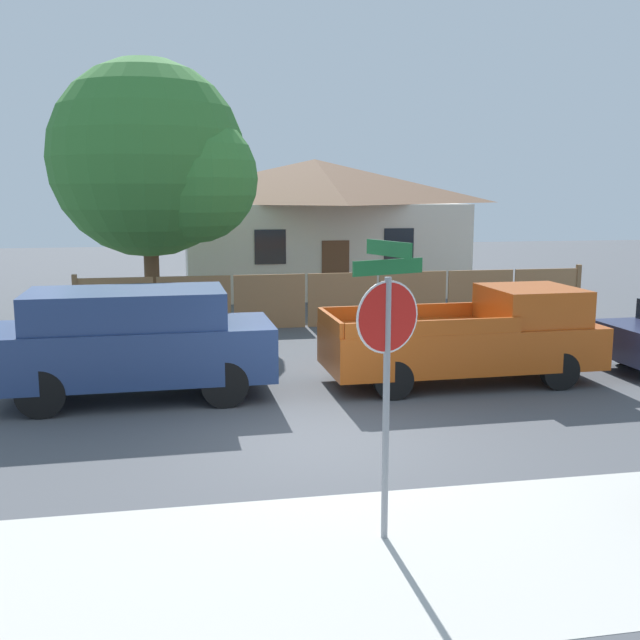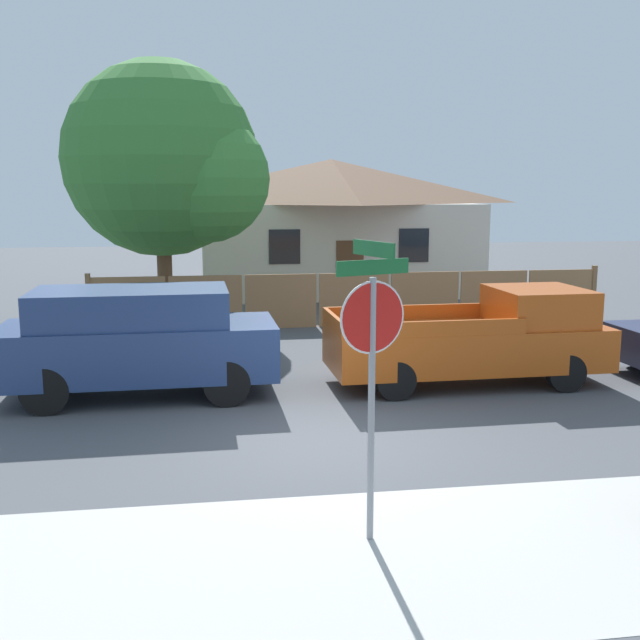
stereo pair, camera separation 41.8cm
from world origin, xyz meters
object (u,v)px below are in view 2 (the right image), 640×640
(red_suv, at_px, (138,339))
(stop_sign, at_px, (372,343))
(house, at_px, (331,222))
(orange_pickup, at_px, (479,339))
(oak_tree, at_px, (170,163))

(red_suv, distance_m, stop_sign, 6.66)
(house, height_order, orange_pickup, house)
(red_suv, distance_m, orange_pickup, 6.21)
(house, xyz_separation_m, oak_tree, (-5.47, -7.12, 1.85))
(red_suv, bearing_deg, house, 66.86)
(house, distance_m, oak_tree, 9.16)
(house, bearing_deg, red_suv, -111.98)
(house, height_order, stop_sign, house)
(house, bearing_deg, orange_pickup, -88.43)
(oak_tree, relative_size, red_suv, 1.47)
(stop_sign, bearing_deg, oak_tree, 81.37)
(oak_tree, distance_m, red_suv, 7.98)
(stop_sign, bearing_deg, orange_pickup, 41.16)
(oak_tree, bearing_deg, stop_sign, -79.37)
(oak_tree, xyz_separation_m, orange_pickup, (5.86, -7.28, -3.44))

